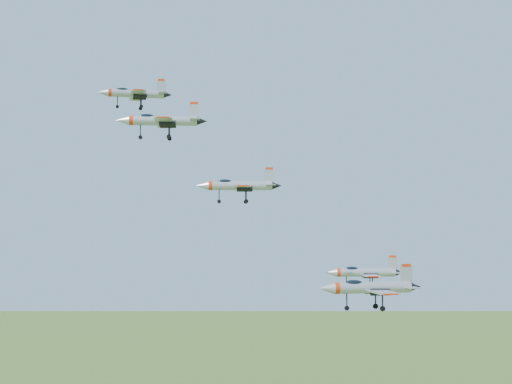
{
  "coord_description": "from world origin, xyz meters",
  "views": [
    {
      "loc": [
        -1.38,
        -104.14,
        126.06
      ],
      "look_at": [
        0.5,
        -3.7,
        130.21
      ],
      "focal_mm": 50.0,
      "sensor_mm": 36.0,
      "label": 1
    }
  ],
  "objects": [
    {
      "name": "jet_lead",
      "position": [
        -18.54,
        7.49,
        146.2
      ],
      "size": [
        11.7,
        9.84,
        3.14
      ],
      "rotation": [
        0.0,
        0.0,
        0.2
      ],
      "color": "#9FA4AB"
    },
    {
      "name": "jet_left_high",
      "position": [
        -2.08,
        -3.55,
        131.14
      ],
      "size": [
        12.22,
        10.05,
        3.27
      ],
      "rotation": [
        0.0,
        0.0,
        0.03
      ],
      "color": "#9FA4AB"
    },
    {
      "name": "jet_right_high",
      "position": [
        -11.31,
        -18.51,
        138.23
      ],
      "size": [
        11.06,
        9.14,
        2.96
      ],
      "rotation": [
        0.0,
        0.0,
        0.06
      ],
      "color": "#9FA4AB"
    },
    {
      "name": "jet_left_low",
      "position": [
        17.84,
        8.99,
        117.98
      ],
      "size": [
        12.66,
        10.39,
        3.4
      ],
      "rotation": [
        0.0,
        0.0,
        -0.0
      ],
      "color": "#9FA4AB"
    },
    {
      "name": "jet_right_low",
      "position": [
        14.79,
        -13.1,
        117.64
      ],
      "size": [
        13.84,
        11.6,
        3.71
      ],
      "rotation": [
        0.0,
        0.0,
        0.17
      ],
      "color": "#9FA4AB"
    }
  ]
}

